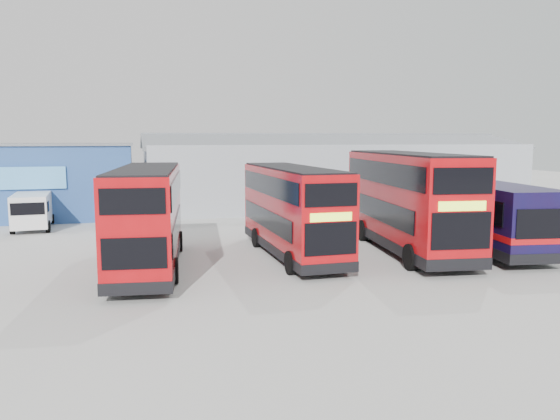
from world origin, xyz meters
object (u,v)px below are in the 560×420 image
at_px(panel_van, 33,209).
at_px(single_decker_blue, 472,213).
at_px(double_decker_left, 148,219).
at_px(double_decker_right, 407,202).
at_px(maintenance_shed, 330,173).
at_px(double_decker_centre, 292,212).
at_px(office_block, 43,180).

bearing_deg(panel_van, single_decker_blue, -29.99).
relative_size(double_decker_left, double_decker_right, 0.89).
distance_m(maintenance_shed, double_decker_centre, 20.94).
relative_size(double_decker_centre, single_decker_blue, 0.79).
height_order(double_decker_centre, single_decker_blue, double_decker_centre).
xyz_separation_m(office_block, double_decker_centre, (13.20, -16.99, -0.51)).
bearing_deg(panel_van, office_block, 87.88).
relative_size(maintenance_shed, panel_van, 5.99).
distance_m(maintenance_shed, double_decker_left, 25.16).
bearing_deg(double_decker_centre, single_decker_blue, -0.02).
height_order(double_decker_right, single_decker_blue, double_decker_right).
bearing_deg(double_decker_centre, maintenance_shed, 63.99).
bearing_deg(office_block, double_decker_left, -69.64).
distance_m(double_decker_left, single_decker_blue, 16.27).
bearing_deg(double_decker_right, maintenance_shed, 87.36).
distance_m(office_block, panel_van, 5.74).
bearing_deg(single_decker_blue, panel_van, -18.62).
xyz_separation_m(office_block, double_decker_left, (6.65, -17.93, -0.46)).
height_order(office_block, double_decker_right, office_block).
relative_size(maintenance_shed, double_decker_left, 2.97).
bearing_deg(double_decker_right, single_decker_blue, 13.49).
bearing_deg(single_decker_blue, double_decker_centre, 8.79).
bearing_deg(double_decker_left, double_decker_right, -170.65).
bearing_deg(double_decker_left, office_block, -63.28).
height_order(maintenance_shed, double_decker_left, maintenance_shed).
bearing_deg(office_block, single_decker_blue, -36.29).
xyz_separation_m(maintenance_shed, double_decker_right, (-3.12, -19.29, -0.23)).
relative_size(office_block, double_decker_centre, 1.25).
height_order(double_decker_right, panel_van, double_decker_right).
relative_size(double_decker_left, single_decker_blue, 0.83).
relative_size(double_decker_left, panel_van, 2.02).
bearing_deg(single_decker_blue, double_decker_left, 11.64).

